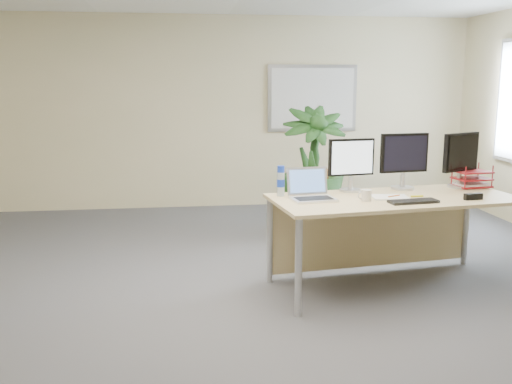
{
  "coord_description": "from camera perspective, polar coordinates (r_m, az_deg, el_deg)",
  "views": [
    {
      "loc": [
        -0.72,
        -4.15,
        1.8
      ],
      "look_at": [
        -0.11,
        0.35,
        0.91
      ],
      "focal_mm": 40.0,
      "sensor_mm": 36.0,
      "label": 1
    }
  ],
  "objects": [
    {
      "name": "monitor_dark",
      "position": [
        5.64,
        19.8,
        3.37
      ],
      "size": [
        0.43,
        0.24,
        0.51
      ],
      "color": "#B8B8BD",
      "rests_on": "desk"
    },
    {
      "name": "floor_plant",
      "position": [
        6.75,
        5.61,
        2.09
      ],
      "size": [
        0.84,
        0.84,
        1.5
      ],
      "primitive_type": "imported",
      "rotation": [
        0.0,
        0.0,
        0.0
      ],
      "color": "#153714",
      "rests_on": "floor"
    },
    {
      "name": "letter_tray",
      "position": [
        5.73,
        20.75,
        1.13
      ],
      "size": [
        0.34,
        0.28,
        0.15
      ],
      "color": "maroon",
      "rests_on": "desk"
    },
    {
      "name": "monitor_right",
      "position": [
        5.4,
        14.59,
        3.37
      ],
      "size": [
        0.46,
        0.21,
        0.52
      ],
      "color": "#B8B8BD",
      "rests_on": "desk"
    },
    {
      "name": "floor",
      "position": [
        4.58,
        1.99,
        -12.06
      ],
      "size": [
        8.0,
        8.0,
        0.0
      ],
      "primitive_type": "plane",
      "color": "#47474C",
      "rests_on": "ground"
    },
    {
      "name": "coffee_mug",
      "position": [
        4.83,
        10.94,
        -0.32
      ],
      "size": [
        0.12,
        0.08,
        0.09
      ],
      "color": "silver",
      "rests_on": "desk"
    },
    {
      "name": "yellow_highlighter",
      "position": [
        5.1,
        15.8,
        -0.4
      ],
      "size": [
        0.11,
        0.02,
        0.01
      ],
      "primitive_type": "cylinder",
      "rotation": [
        0.0,
        1.57,
        0.03
      ],
      "color": "yellow",
      "rests_on": "desk"
    },
    {
      "name": "water_bottle",
      "position": [
        4.94,
        2.5,
        1.05
      ],
      "size": [
        0.07,
        0.07,
        0.27
      ],
      "color": "#AEC0CC",
      "rests_on": "desk"
    },
    {
      "name": "whiteboard",
      "position": [
        8.34,
        5.66,
        9.31
      ],
      "size": [
        1.3,
        0.04,
        0.95
      ],
      "color": "#B0B0B5",
      "rests_on": "back_wall"
    },
    {
      "name": "stapler",
      "position": [
        5.13,
        20.9,
        -0.42
      ],
      "size": [
        0.17,
        0.06,
        0.05
      ],
      "primitive_type": "cube",
      "rotation": [
        0.0,
        0.0,
        0.12
      ],
      "color": "black",
      "rests_on": "desk"
    },
    {
      "name": "laptop",
      "position": [
        4.84,
        5.5,
        0.03
      ],
      "size": [
        0.39,
        0.36,
        0.26
      ],
      "color": "white",
      "rests_on": "desk"
    },
    {
      "name": "back_wall",
      "position": [
        8.19,
        -2.69,
        7.92
      ],
      "size": [
        7.0,
        0.04,
        2.7
      ],
      "primitive_type": "cube",
      "color": "beige",
      "rests_on": "floor"
    },
    {
      "name": "spiral_notebook",
      "position": [
        5.0,
        13.25,
        -0.51
      ],
      "size": [
        0.33,
        0.26,
        0.01
      ],
      "primitive_type": "cube",
      "rotation": [
        0.0,
        0.0,
        -0.12
      ],
      "color": "white",
      "rests_on": "desk"
    },
    {
      "name": "monitor_left",
      "position": [
        5.19,
        9.51,
        3.04
      ],
      "size": [
        0.43,
        0.19,
        0.48
      ],
      "color": "#B8B8BD",
      "rests_on": "desk"
    },
    {
      "name": "orange_pen",
      "position": [
        5.01,
        13.64,
        -0.38
      ],
      "size": [
        0.13,
        0.07,
        0.01
      ],
      "primitive_type": "cylinder",
      "rotation": [
        0.0,
        1.57,
        0.46
      ],
      "color": "orange",
      "rests_on": "spiral_notebook"
    },
    {
      "name": "desk",
      "position": [
        5.19,
        13.02,
        -2.13
      ],
      "size": [
        2.21,
        1.15,
        0.81
      ],
      "color": "#D7C07F",
      "rests_on": "floor"
    },
    {
      "name": "keyboard",
      "position": [
        4.85,
        15.47,
        -0.91
      ],
      "size": [
        0.43,
        0.19,
        0.02
      ],
      "primitive_type": "cube",
      "rotation": [
        0.0,
        0.0,
        0.12
      ],
      "color": "black",
      "rests_on": "desk"
    }
  ]
}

